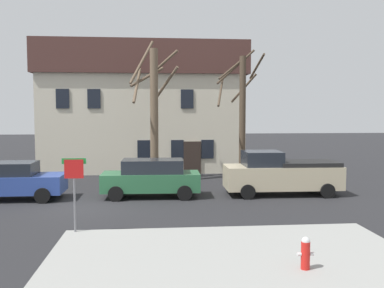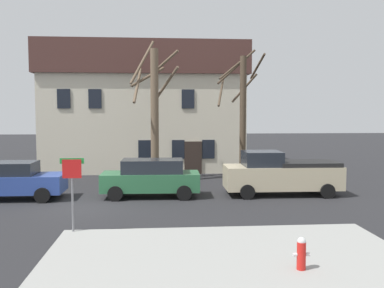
{
  "view_description": "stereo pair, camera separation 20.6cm",
  "coord_description": "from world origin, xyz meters",
  "px_view_note": "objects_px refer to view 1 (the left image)",
  "views": [
    {
      "loc": [
        2.87,
        -17.78,
        3.96
      ],
      "look_at": [
        4.78,
        3.42,
        2.36
      ],
      "focal_mm": 39.61,
      "sensor_mm": 36.0,
      "label": 1
    },
    {
      "loc": [
        3.07,
        -17.8,
        3.96
      ],
      "look_at": [
        4.78,
        3.42,
        2.36
      ],
      "focal_mm": 39.61,
      "sensor_mm": 36.0,
      "label": 2
    }
  ],
  "objects_px": {
    "building_main": "(144,107)",
    "tree_bare_mid": "(154,109)",
    "street_sign_pole": "(74,181)",
    "tree_bare_far": "(241,112)",
    "car_green_wagon": "(151,178)",
    "pickup_truck_beige": "(281,174)",
    "fire_hydrant": "(305,252)",
    "car_blue_sedan": "(12,181)"
  },
  "relations": [
    {
      "from": "tree_bare_mid",
      "to": "street_sign_pole",
      "type": "bearing_deg",
      "value": -104.15
    },
    {
      "from": "car_blue_sedan",
      "to": "street_sign_pole",
      "type": "xyz_separation_m",
      "value": [
        3.88,
        -5.95,
        0.9
      ]
    },
    {
      "from": "pickup_truck_beige",
      "to": "fire_hydrant",
      "type": "xyz_separation_m",
      "value": [
        -2.4,
        -9.84,
        -0.48
      ]
    },
    {
      "from": "tree_bare_mid",
      "to": "car_green_wagon",
      "type": "height_order",
      "value": "tree_bare_mid"
    },
    {
      "from": "tree_bare_far",
      "to": "pickup_truck_beige",
      "type": "bearing_deg",
      "value": -72.13
    },
    {
      "from": "tree_bare_mid",
      "to": "pickup_truck_beige",
      "type": "distance_m",
      "value": 7.97
    },
    {
      "from": "tree_bare_far",
      "to": "fire_hydrant",
      "type": "bearing_deg",
      "value": -95.07
    },
    {
      "from": "fire_hydrant",
      "to": "building_main",
      "type": "bearing_deg",
      "value": 101.67
    },
    {
      "from": "building_main",
      "to": "tree_bare_mid",
      "type": "height_order",
      "value": "building_main"
    },
    {
      "from": "tree_bare_mid",
      "to": "car_blue_sedan",
      "type": "distance_m",
      "value": 8.32
    },
    {
      "from": "car_green_wagon",
      "to": "car_blue_sedan",
      "type": "bearing_deg",
      "value": -179.62
    },
    {
      "from": "building_main",
      "to": "car_blue_sedan",
      "type": "xyz_separation_m",
      "value": [
        -5.71,
        -11.5,
        -3.49
      ]
    },
    {
      "from": "tree_bare_mid",
      "to": "car_green_wagon",
      "type": "xyz_separation_m",
      "value": [
        -0.12,
        -4.09,
        -3.23
      ]
    },
    {
      "from": "building_main",
      "to": "car_blue_sedan",
      "type": "height_order",
      "value": "building_main"
    },
    {
      "from": "street_sign_pole",
      "to": "car_blue_sedan",
      "type": "bearing_deg",
      "value": 123.14
    },
    {
      "from": "fire_hydrant",
      "to": "tree_bare_mid",
      "type": "bearing_deg",
      "value": 104.84
    },
    {
      "from": "tree_bare_far",
      "to": "car_green_wagon",
      "type": "relative_size",
      "value": 1.67
    },
    {
      "from": "building_main",
      "to": "pickup_truck_beige",
      "type": "distance_m",
      "value": 13.72
    },
    {
      "from": "tree_bare_far",
      "to": "pickup_truck_beige",
      "type": "relative_size",
      "value": 1.38
    },
    {
      "from": "car_green_wagon",
      "to": "fire_hydrant",
      "type": "bearing_deg",
      "value": -68.83
    },
    {
      "from": "tree_bare_mid",
      "to": "street_sign_pole",
      "type": "relative_size",
      "value": 3.23
    },
    {
      "from": "car_green_wagon",
      "to": "pickup_truck_beige",
      "type": "distance_m",
      "value": 6.2
    },
    {
      "from": "building_main",
      "to": "tree_bare_mid",
      "type": "xyz_separation_m",
      "value": [
        0.71,
        -7.37,
        -0.2
      ]
    },
    {
      "from": "building_main",
      "to": "pickup_truck_beige",
      "type": "relative_size",
      "value": 2.49
    },
    {
      "from": "pickup_truck_beige",
      "to": "street_sign_pole",
      "type": "relative_size",
      "value": 2.21
    },
    {
      "from": "fire_hydrant",
      "to": "street_sign_pole",
      "type": "xyz_separation_m",
      "value": [
        -6.23,
        3.84,
        1.22
      ]
    },
    {
      "from": "car_green_wagon",
      "to": "pickup_truck_beige",
      "type": "height_order",
      "value": "pickup_truck_beige"
    },
    {
      "from": "pickup_truck_beige",
      "to": "building_main",
      "type": "bearing_deg",
      "value": 120.69
    },
    {
      "from": "car_green_wagon",
      "to": "fire_hydrant",
      "type": "relative_size",
      "value": 5.65
    },
    {
      "from": "street_sign_pole",
      "to": "building_main",
      "type": "bearing_deg",
      "value": 84.0
    },
    {
      "from": "street_sign_pole",
      "to": "tree_bare_far",
      "type": "bearing_deg",
      "value": 52.56
    },
    {
      "from": "tree_bare_far",
      "to": "pickup_truck_beige",
      "type": "distance_m",
      "value": 4.88
    },
    {
      "from": "tree_bare_mid",
      "to": "tree_bare_far",
      "type": "bearing_deg",
      "value": -4.37
    },
    {
      "from": "car_blue_sedan",
      "to": "car_green_wagon",
      "type": "relative_size",
      "value": 1.02
    },
    {
      "from": "tree_bare_mid",
      "to": "street_sign_pole",
      "type": "xyz_separation_m",
      "value": [
        -2.54,
        -10.08,
        -2.39
      ]
    },
    {
      "from": "building_main",
      "to": "pickup_truck_beige",
      "type": "xyz_separation_m",
      "value": [
        6.79,
        -11.44,
        -3.33
      ]
    },
    {
      "from": "building_main",
      "to": "fire_hydrant",
      "type": "xyz_separation_m",
      "value": [
        4.4,
        -21.29,
        -3.81
      ]
    },
    {
      "from": "car_green_wagon",
      "to": "pickup_truck_beige",
      "type": "xyz_separation_m",
      "value": [
        6.2,
        0.02,
        0.1
      ]
    },
    {
      "from": "pickup_truck_beige",
      "to": "fire_hydrant",
      "type": "height_order",
      "value": "pickup_truck_beige"
    },
    {
      "from": "building_main",
      "to": "car_green_wagon",
      "type": "xyz_separation_m",
      "value": [
        0.59,
        -11.46,
        -3.43
      ]
    },
    {
      "from": "tree_bare_far",
      "to": "fire_hydrant",
      "type": "distance_m",
      "value": 14.03
    },
    {
      "from": "tree_bare_far",
      "to": "pickup_truck_beige",
      "type": "height_order",
      "value": "tree_bare_far"
    }
  ]
}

